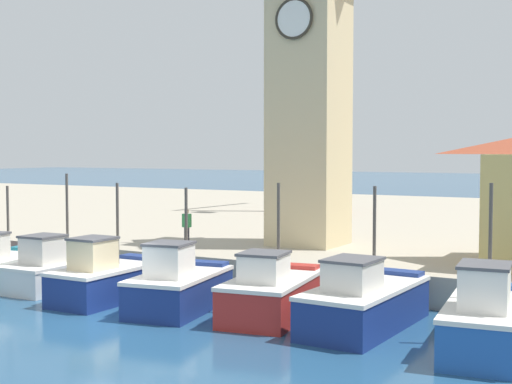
# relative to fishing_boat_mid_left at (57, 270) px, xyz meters

# --- Properties ---
(ground_plane) EXTENTS (300.00, 300.00, 0.00)m
(ground_plane) POSITION_rel_fishing_boat_mid_left_xyz_m (4.90, -3.23, -0.69)
(ground_plane) COLOR navy
(quay_wharf) EXTENTS (120.00, 40.00, 1.09)m
(quay_wharf) POSITION_rel_fishing_boat_mid_left_xyz_m (4.90, 23.11, -0.15)
(quay_wharf) COLOR #A89E89
(quay_wharf) RESTS_ON ground
(fishing_boat_mid_left) EXTENTS (2.19, 4.35, 4.27)m
(fishing_boat_mid_left) POSITION_rel_fishing_boat_mid_left_xyz_m (0.00, 0.00, 0.00)
(fishing_boat_mid_left) COLOR silver
(fishing_boat_mid_left) RESTS_ON ground
(fishing_boat_center) EXTENTS (2.11, 4.29, 4.01)m
(fishing_boat_center) POSITION_rel_fishing_boat_mid_left_xyz_m (3.13, -0.83, 0.08)
(fishing_boat_center) COLOR navy
(fishing_boat_center) RESTS_ON ground
(fishing_boat_mid_right) EXTENTS (2.71, 4.45, 3.93)m
(fishing_boat_mid_right) POSITION_rel_fishing_boat_mid_left_xyz_m (6.15, -0.88, 0.09)
(fishing_boat_mid_right) COLOR navy
(fishing_boat_mid_right) RESTS_ON ground
(fishing_boat_right_inner) EXTENTS (2.67, 4.62, 4.13)m
(fishing_boat_right_inner) POSITION_rel_fishing_boat_mid_left_xyz_m (9.22, -0.28, 0.07)
(fishing_boat_right_inner) COLOR #AD2823
(fishing_boat_right_inner) RESTS_ON ground
(fishing_boat_right_outer) EXTENTS (2.43, 5.26, 4.09)m
(fishing_boat_right_outer) POSITION_rel_fishing_boat_mid_left_xyz_m (12.17, -0.20, 0.07)
(fishing_boat_right_outer) COLOR navy
(fishing_boat_right_outer) RESTS_ON ground
(fishing_boat_far_right) EXTENTS (2.46, 5.05, 4.29)m
(fishing_boat_far_right) POSITION_rel_fishing_boat_mid_left_xyz_m (15.73, -0.90, 0.11)
(fishing_boat_far_right) COLOR #2356A8
(fishing_boat_far_right) RESTS_ON ground
(clock_tower) EXTENTS (3.36, 3.36, 15.53)m
(clock_tower) POSITION_rel_fishing_boat_mid_left_xyz_m (6.47, 8.38, 7.80)
(clock_tower) COLOR beige
(clock_tower) RESTS_ON quay_wharf
(port_crane_near) EXTENTS (2.51, 9.23, 18.42)m
(port_crane_near) POSITION_rel_fishing_boat_mid_left_xyz_m (-0.04, 24.19, 6.80)
(port_crane_near) COLOR maroon
(port_crane_near) RESTS_ON quay_wharf
(dock_worker_near_tower) EXTENTS (0.34, 0.22, 1.62)m
(dock_worker_near_tower) POSITION_rel_fishing_boat_mid_left_xyz_m (2.39, 5.07, 1.24)
(dock_worker_near_tower) COLOR #33333D
(dock_worker_near_tower) RESTS_ON quay_wharf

